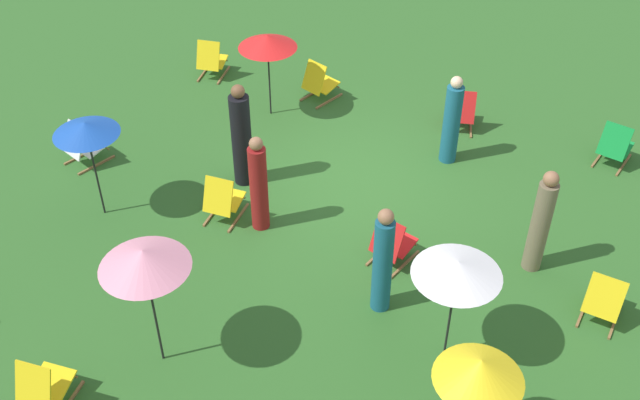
% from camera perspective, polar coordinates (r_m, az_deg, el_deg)
% --- Properties ---
extents(ground_plane, '(40.00, 40.00, 0.00)m').
position_cam_1_polar(ground_plane, '(13.12, 2.26, 1.27)').
color(ground_plane, '#2D6026').
extents(deckchair_0, '(0.55, 0.80, 0.83)m').
position_cam_1_polar(deckchair_0, '(12.26, -7.28, 0.00)').
color(deckchair_0, olive).
rests_on(deckchair_0, ground).
extents(deckchair_1, '(0.68, 0.87, 0.83)m').
position_cam_1_polar(deckchair_1, '(14.55, 10.52, 6.54)').
color(deckchair_1, olive).
rests_on(deckchair_1, ground).
extents(deckchair_2, '(0.62, 0.84, 0.83)m').
position_cam_1_polar(deckchair_2, '(16.17, -8.14, 10.32)').
color(deckchair_2, olive).
rests_on(deckchair_2, ground).
extents(deckchair_3, '(0.69, 0.87, 0.83)m').
position_cam_1_polar(deckchair_3, '(15.21, -0.06, 8.76)').
color(deckchair_3, olive).
rests_on(deckchair_3, ground).
extents(deckchair_4, '(0.53, 0.79, 0.83)m').
position_cam_1_polar(deckchair_4, '(11.25, 20.50, -7.02)').
color(deckchair_4, olive).
rests_on(deckchair_4, ground).
extents(deckchair_5, '(0.64, 0.85, 0.83)m').
position_cam_1_polar(deckchair_5, '(11.43, 5.41, -3.22)').
color(deckchair_5, olive).
rests_on(deckchair_5, ground).
extents(deckchair_6, '(0.60, 0.83, 0.83)m').
position_cam_1_polar(deckchair_6, '(14.34, 21.23, 3.79)').
color(deckchair_6, olive).
rests_on(deckchair_6, ground).
extents(deckchair_10, '(0.58, 0.82, 0.83)m').
position_cam_1_polar(deckchair_10, '(10.18, -20.01, -12.99)').
color(deckchair_10, olive).
rests_on(deckchair_10, ground).
extents(deckchair_11, '(0.68, 0.87, 0.83)m').
position_cam_1_polar(deckchair_11, '(14.02, -17.32, 3.93)').
color(deckchair_11, olive).
rests_on(deckchair_11, ground).
extents(umbrella_0, '(0.99, 0.99, 1.73)m').
position_cam_1_polar(umbrella_0, '(8.39, 11.88, -12.35)').
color(umbrella_0, black).
rests_on(umbrella_0, ground).
extents(umbrella_1, '(1.12, 1.12, 1.95)m').
position_cam_1_polar(umbrella_1, '(9.27, -13.06, -4.33)').
color(umbrella_1, black).
rests_on(umbrella_1, ground).
extents(umbrella_2, '(1.02, 1.02, 1.75)m').
position_cam_1_polar(umbrella_2, '(12.04, -17.15, 5.14)').
color(umbrella_2, black).
rests_on(umbrella_2, ground).
extents(umbrella_3, '(1.12, 1.12, 1.70)m').
position_cam_1_polar(umbrella_3, '(9.38, 10.25, -5.07)').
color(umbrella_3, black).
rests_on(umbrella_3, ground).
extents(umbrella_4, '(1.09, 1.09, 1.67)m').
position_cam_1_polar(umbrella_4, '(14.21, -3.95, 11.77)').
color(umbrella_4, black).
rests_on(umbrella_4, ground).
extents(person_0, '(0.36, 0.36, 1.77)m').
position_cam_1_polar(person_0, '(10.41, 4.72, -4.67)').
color(person_0, '#195972').
rests_on(person_0, ground).
extents(person_1, '(0.39, 0.39, 1.70)m').
position_cam_1_polar(person_1, '(11.78, -4.62, 1.09)').
color(person_1, maroon).
rests_on(person_1, ground).
extents(person_2, '(0.46, 0.46, 1.89)m').
position_cam_1_polar(person_2, '(12.72, -5.91, 4.66)').
color(person_2, black).
rests_on(person_2, ground).
extents(person_3, '(0.35, 0.35, 1.68)m').
position_cam_1_polar(person_3, '(13.42, 9.84, 5.79)').
color(person_3, '#195972').
rests_on(person_3, ground).
extents(person_4, '(0.39, 0.39, 1.77)m').
position_cam_1_polar(person_4, '(11.44, 16.19, -1.68)').
color(person_4, '#72664C').
rests_on(person_4, ground).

